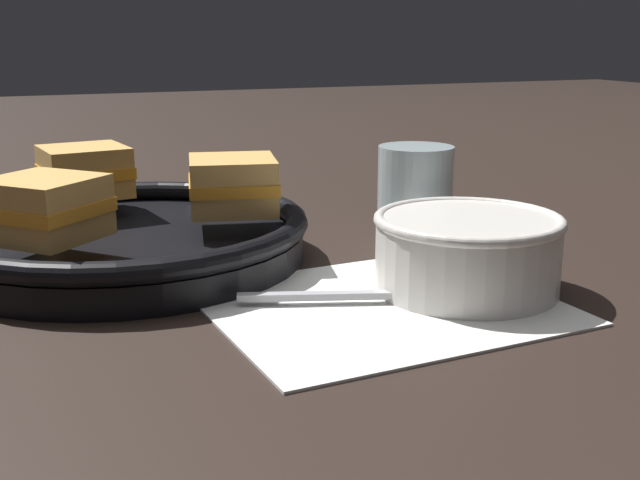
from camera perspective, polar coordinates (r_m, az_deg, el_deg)
name	(u,v)px	position (r m, az deg, el deg)	size (l,w,h in m)	color
ground_plane	(327,283)	(0.63, 0.48, -3.04)	(4.00, 4.00, 0.00)	black
napkin	(381,304)	(0.58, 4.38, -4.55)	(0.25, 0.22, 0.00)	white
soup_bowl	(467,248)	(0.61, 10.44, -0.59)	(0.14, 0.14, 0.06)	silver
spoon	(412,294)	(0.58, 6.58, -3.84)	(0.18, 0.08, 0.01)	#B7B7BC
skillet	(124,237)	(0.70, -13.78, 0.22)	(0.41, 0.32, 0.04)	black
sandwich_near_left	(44,208)	(0.63, -19.01, 2.15)	(0.11, 0.11, 0.05)	tan
sandwich_near_right	(233,185)	(0.69, -6.22, 3.93)	(0.09, 0.09, 0.05)	tan
sandwich_far_left	(85,171)	(0.78, -16.38, 4.71)	(0.08, 0.08, 0.05)	tan
drinking_glass	(415,197)	(0.73, 6.76, 3.08)	(0.07, 0.07, 0.09)	silver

